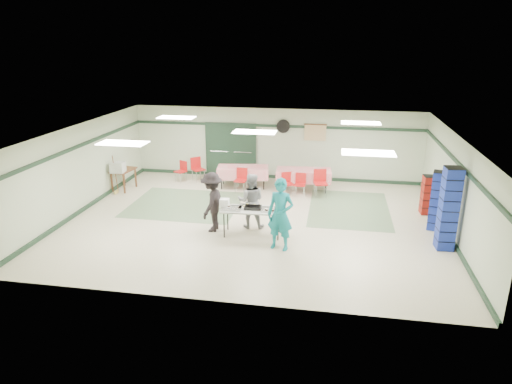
% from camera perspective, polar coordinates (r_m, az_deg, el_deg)
% --- Properties ---
extents(floor, '(11.00, 11.00, 0.00)m').
position_cam_1_polar(floor, '(13.67, -0.16, -3.58)').
color(floor, beige).
rests_on(floor, ground).
extents(ceiling, '(11.00, 11.00, 0.00)m').
position_cam_1_polar(ceiling, '(12.89, -0.17, 7.61)').
color(ceiling, white).
rests_on(ceiling, wall_back).
extents(wall_back, '(11.00, 0.00, 11.00)m').
position_cam_1_polar(wall_back, '(17.52, 2.42, 6.02)').
color(wall_back, '#B2BDA2').
rests_on(wall_back, floor).
extents(wall_front, '(11.00, 0.00, 11.00)m').
position_cam_1_polar(wall_front, '(9.10, -5.16, -6.21)').
color(wall_front, '#B2BDA2').
rests_on(wall_front, floor).
extents(wall_left, '(0.00, 9.00, 9.00)m').
position_cam_1_polar(wall_left, '(15.14, -21.15, 2.75)').
color(wall_left, '#B2BDA2').
rests_on(wall_left, floor).
extents(wall_right, '(0.00, 9.00, 9.00)m').
position_cam_1_polar(wall_right, '(13.44, 23.60, 0.53)').
color(wall_right, '#B2BDA2').
rests_on(wall_right, floor).
extents(trim_back, '(11.00, 0.06, 0.10)m').
position_cam_1_polar(trim_back, '(17.36, 2.44, 8.25)').
color(trim_back, '#1B3223').
rests_on(trim_back, wall_back).
extents(baseboard_back, '(11.00, 0.06, 0.12)m').
position_cam_1_polar(baseboard_back, '(17.82, 2.35, 1.95)').
color(baseboard_back, '#1B3223').
rests_on(baseboard_back, floor).
extents(trim_left, '(0.06, 9.00, 0.10)m').
position_cam_1_polar(trim_left, '(14.97, -21.36, 5.33)').
color(trim_left, '#1B3223').
rests_on(trim_left, wall_back).
extents(baseboard_left, '(0.06, 9.00, 0.12)m').
position_cam_1_polar(baseboard_left, '(15.50, -20.51, -1.84)').
color(baseboard_left, '#1B3223').
rests_on(baseboard_left, floor).
extents(trim_right, '(0.06, 9.00, 0.10)m').
position_cam_1_polar(trim_right, '(13.25, 23.86, 3.42)').
color(trim_right, '#1B3223').
rests_on(trim_right, wall_back).
extents(baseboard_right, '(0.06, 9.00, 0.12)m').
position_cam_1_polar(baseboard_right, '(13.85, 22.80, -4.54)').
color(baseboard_right, '#1B3223').
rests_on(baseboard_right, floor).
extents(green_patch_a, '(3.50, 3.00, 0.01)m').
position_cam_1_polar(green_patch_a, '(15.16, -8.84, -1.51)').
color(green_patch_a, '#627F5D').
rests_on(green_patch_a, floor).
extents(green_patch_b, '(2.50, 3.50, 0.01)m').
position_cam_1_polar(green_patch_b, '(14.89, 11.54, -2.05)').
color(green_patch_b, '#627F5D').
rests_on(green_patch_b, floor).
extents(double_door_left, '(0.90, 0.06, 2.10)m').
position_cam_1_polar(double_door_left, '(17.94, -4.63, 5.29)').
color(double_door_left, '#9A9C9A').
rests_on(double_door_left, floor).
extents(double_door_right, '(0.90, 0.06, 2.10)m').
position_cam_1_polar(double_door_right, '(17.73, -1.64, 5.19)').
color(double_door_right, '#9A9C9A').
rests_on(double_door_right, floor).
extents(door_frame, '(2.00, 0.03, 2.15)m').
position_cam_1_polar(door_frame, '(17.82, -3.17, 5.23)').
color(door_frame, '#1B3223').
rests_on(door_frame, floor).
extents(wall_fan, '(0.50, 0.10, 0.50)m').
position_cam_1_polar(wall_fan, '(17.29, 3.42, 8.20)').
color(wall_fan, black).
rests_on(wall_fan, wall_back).
extents(scroll_banner, '(0.80, 0.02, 0.60)m').
position_cam_1_polar(scroll_banner, '(17.24, 7.40, 7.37)').
color(scroll_banner, tan).
rests_on(scroll_banner, wall_back).
extents(serving_table, '(1.73, 0.78, 0.76)m').
position_cam_1_polar(serving_table, '(12.43, -0.48, -2.35)').
color(serving_table, '#B2B1AC').
rests_on(serving_table, floor).
extents(sheet_tray_right, '(0.55, 0.43, 0.02)m').
position_cam_1_polar(sheet_tray_right, '(12.32, 1.88, -2.26)').
color(sheet_tray_right, silver).
rests_on(sheet_tray_right, serving_table).
extents(sheet_tray_mid, '(0.58, 0.45, 0.02)m').
position_cam_1_polar(sheet_tray_mid, '(12.51, -0.91, -1.93)').
color(sheet_tray_mid, silver).
rests_on(sheet_tray_mid, serving_table).
extents(sheet_tray_left, '(0.58, 0.45, 0.02)m').
position_cam_1_polar(sheet_tray_left, '(12.45, -3.12, -2.05)').
color(sheet_tray_left, silver).
rests_on(sheet_tray_left, serving_table).
extents(baking_pan, '(0.47, 0.31, 0.08)m').
position_cam_1_polar(baking_pan, '(12.42, -0.39, -1.95)').
color(baking_pan, black).
rests_on(baking_pan, serving_table).
extents(foam_box_stack, '(0.26, 0.24, 0.22)m').
position_cam_1_polar(foam_box_stack, '(12.59, -3.97, -1.35)').
color(foam_box_stack, white).
rests_on(foam_box_stack, serving_table).
extents(volunteer_teal, '(0.77, 0.60, 1.88)m').
position_cam_1_polar(volunteer_teal, '(11.55, 3.07, -2.83)').
color(volunteer_teal, teal).
rests_on(volunteer_teal, floor).
extents(volunteer_grey, '(0.82, 0.67, 1.60)m').
position_cam_1_polar(volunteer_grey, '(12.93, -0.65, -1.11)').
color(volunteer_grey, gray).
rests_on(volunteer_grey, floor).
extents(volunteer_dark, '(0.70, 1.13, 1.69)m').
position_cam_1_polar(volunteer_dark, '(12.75, -5.52, -1.26)').
color(volunteer_dark, black).
rests_on(volunteer_dark, floor).
extents(dining_table_a, '(1.97, 0.99, 0.77)m').
position_cam_1_polar(dining_table_a, '(16.32, 5.96, 2.15)').
color(dining_table_a, red).
rests_on(dining_table_a, floor).
extents(dining_table_b, '(1.93, 1.06, 0.77)m').
position_cam_1_polar(dining_table_b, '(16.60, -1.64, 2.53)').
color(dining_table_b, red).
rests_on(dining_table_b, floor).
extents(chair_a, '(0.38, 0.38, 0.78)m').
position_cam_1_polar(chair_a, '(15.80, 5.57, 1.26)').
color(chair_a, red).
rests_on(chair_a, floor).
extents(chair_b, '(0.48, 0.48, 0.79)m').
position_cam_1_polar(chair_b, '(15.83, 3.92, 1.36)').
color(chair_b, red).
rests_on(chair_b, floor).
extents(chair_c, '(0.52, 0.52, 0.94)m').
position_cam_1_polar(chair_c, '(15.75, 8.04, 1.49)').
color(chair_c, red).
rests_on(chair_c, floor).
extents(chair_d, '(0.43, 0.43, 0.86)m').
position_cam_1_polar(chair_d, '(16.07, -1.85, 1.82)').
color(chair_d, red).
rests_on(chair_d, floor).
extents(chair_loose_a, '(0.59, 0.59, 0.90)m').
position_cam_1_polar(chair_loose_a, '(17.49, -7.39, 3.17)').
color(chair_loose_a, red).
rests_on(chair_loose_a, floor).
extents(chair_loose_b, '(0.50, 0.50, 0.79)m').
position_cam_1_polar(chair_loose_b, '(17.50, -9.26, 2.84)').
color(chair_loose_b, red).
rests_on(chair_loose_b, floor).
extents(crate_stack_blue_a, '(0.46, 0.46, 1.71)m').
position_cam_1_polar(crate_stack_blue_a, '(13.73, 21.71, -1.05)').
color(crate_stack_blue_a, '#192F9B').
rests_on(crate_stack_blue_a, floor).
extents(crate_stack_red, '(0.41, 0.41, 1.22)m').
position_cam_1_polar(crate_stack_red, '(14.96, 20.71, -0.34)').
color(crate_stack_red, maroon).
rests_on(crate_stack_red, floor).
extents(crate_stack_blue_b, '(0.45, 0.45, 2.18)m').
position_cam_1_polar(crate_stack_blue_b, '(12.46, 22.94, -1.98)').
color(crate_stack_blue_b, '#192F9B').
rests_on(crate_stack_blue_b, floor).
extents(printer_table, '(0.71, 1.01, 0.74)m').
position_cam_1_polar(printer_table, '(16.96, -16.26, 2.40)').
color(printer_table, brown).
rests_on(printer_table, floor).
extents(office_printer, '(0.48, 0.43, 0.36)m').
position_cam_1_polar(office_printer, '(16.57, -16.89, 2.98)').
color(office_printer, '#B0B1AC').
rests_on(office_printer, printer_table).
extents(broom, '(0.06, 0.22, 1.35)m').
position_cam_1_polar(broom, '(16.60, -17.18, 2.18)').
color(broom, brown).
rests_on(broom, floor).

